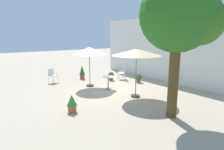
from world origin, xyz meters
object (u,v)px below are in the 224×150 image
at_px(patio_umbrella_0, 89,51).
at_px(cafe_table_0, 108,80).
at_px(potted_plant_3, 111,76).
at_px(patio_chair_1, 123,72).
at_px(shade_tree, 179,14).
at_px(patio_umbrella_1, 136,53).
at_px(patio_chair_0, 52,75).
at_px(potted_plant_0, 72,103).
at_px(potted_plant_1, 139,77).
at_px(potted_plant_2, 82,72).

relative_size(patio_umbrella_0, cafe_table_0, 3.33).
height_order(cafe_table_0, potted_plant_3, cafe_table_0).
bearing_deg(patio_chair_1, potted_plant_3, -104.01).
xyz_separation_m(cafe_table_0, potted_plant_3, (-1.63, 1.39, -0.17)).
bearing_deg(shade_tree, patio_umbrella_0, -177.68).
height_order(shade_tree, cafe_table_0, shade_tree).
relative_size(patio_umbrella_1, patio_chair_1, 2.65).
bearing_deg(shade_tree, patio_chair_0, -167.81).
xyz_separation_m(potted_plant_0, potted_plant_1, (-1.98, 5.56, -0.06)).
bearing_deg(potted_plant_3, potted_plant_0, -51.94).
relative_size(patio_umbrella_1, cafe_table_0, 3.38).
xyz_separation_m(patio_umbrella_0, cafe_table_0, (1.16, 0.51, -1.59)).
height_order(patio_umbrella_0, potted_plant_2, patio_umbrella_0).
relative_size(patio_chair_0, potted_plant_0, 1.25).
height_order(potted_plant_1, potted_plant_3, potted_plant_1).
relative_size(shade_tree, patio_umbrella_1, 2.05).
distance_m(cafe_table_0, patio_chair_1, 2.65).
bearing_deg(patio_chair_0, patio_umbrella_0, 33.58).
bearing_deg(patio_chair_1, patio_chair_0, -114.97).
bearing_deg(patio_chair_1, potted_plant_2, -128.86).
bearing_deg(potted_plant_1, potted_plant_3, -144.80).
bearing_deg(potted_plant_2, patio_chair_1, 51.14).
relative_size(patio_umbrella_1, potted_plant_0, 3.42).
xyz_separation_m(shade_tree, cafe_table_0, (-4.52, 0.28, -3.16)).
distance_m(shade_tree, potted_plant_2, 8.33).
distance_m(potted_plant_1, potted_plant_3, 1.87).
distance_m(patio_chair_0, patio_chair_1, 4.67).
distance_m(patio_umbrella_0, potted_plant_2, 2.63).
xyz_separation_m(patio_umbrella_0, patio_chair_1, (-0.26, 2.75, -1.57)).
bearing_deg(potted_plant_2, shade_tree, -2.39).
distance_m(patio_umbrella_1, patio_chair_1, 4.24).
height_order(patio_umbrella_1, patio_chair_0, patio_umbrella_1).
xyz_separation_m(patio_chair_1, potted_plant_3, (-0.21, -0.85, -0.20)).
height_order(cafe_table_0, patio_chair_0, patio_chair_0).
distance_m(patio_chair_0, potted_plant_2, 2.04).
bearing_deg(potted_plant_1, patio_chair_1, -170.10).
distance_m(cafe_table_0, potted_plant_2, 3.19).
xyz_separation_m(shade_tree, patio_chair_1, (-5.93, 2.52, -3.13)).
distance_m(potted_plant_0, potted_plant_1, 5.90).
relative_size(patio_umbrella_0, patio_chair_0, 2.71).
bearing_deg(patio_chair_1, cafe_table_0, -57.76).
bearing_deg(patio_umbrella_0, cafe_table_0, 23.91).
distance_m(patio_chair_0, potted_plant_1, 5.55).
distance_m(patio_umbrella_1, potted_plant_1, 3.54).
xyz_separation_m(patio_umbrella_1, patio_chair_0, (-5.33, -2.25, -1.66)).
bearing_deg(patio_umbrella_1, potted_plant_2, -177.54).
height_order(patio_umbrella_1, cafe_table_0, patio_umbrella_1).
xyz_separation_m(shade_tree, potted_plant_3, (-6.15, 1.67, -3.33)).
bearing_deg(shade_tree, patio_umbrella_1, 168.08).
xyz_separation_m(shade_tree, potted_plant_1, (-4.61, 2.76, -3.33)).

